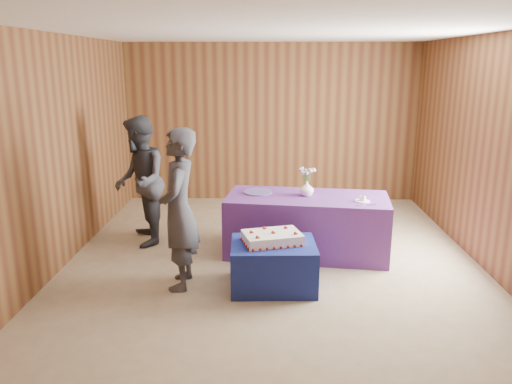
{
  "coord_description": "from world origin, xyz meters",
  "views": [
    {
      "loc": [
        -0.07,
        -5.62,
        2.38
      ],
      "look_at": [
        -0.2,
        0.1,
        0.88
      ],
      "focal_mm": 35.0,
      "sensor_mm": 36.0,
      "label": 1
    }
  ],
  "objects_px": {
    "cake_table": "(273,265)",
    "serving_table": "(307,225)",
    "sheet_cake": "(272,238)",
    "vase": "(307,189)",
    "guest_right": "(140,182)",
    "guest_left": "(179,210)"
  },
  "relations": [
    {
      "from": "guest_left",
      "to": "guest_right",
      "type": "distance_m",
      "value": 1.5
    },
    {
      "from": "serving_table",
      "to": "sheet_cake",
      "type": "bearing_deg",
      "value": -107.07
    },
    {
      "from": "sheet_cake",
      "to": "vase",
      "type": "relative_size",
      "value": 3.9
    },
    {
      "from": "serving_table",
      "to": "vase",
      "type": "xyz_separation_m",
      "value": [
        -0.01,
        0.03,
        0.47
      ]
    },
    {
      "from": "cake_table",
      "to": "guest_left",
      "type": "distance_m",
      "value": 1.18
    },
    {
      "from": "vase",
      "to": "guest_right",
      "type": "relative_size",
      "value": 0.11
    },
    {
      "from": "cake_table",
      "to": "vase",
      "type": "xyz_separation_m",
      "value": [
        0.42,
        1.04,
        0.59
      ]
    },
    {
      "from": "vase",
      "to": "sheet_cake",
      "type": "bearing_deg",
      "value": -113.35
    },
    {
      "from": "sheet_cake",
      "to": "cake_table",
      "type": "bearing_deg",
      "value": -78.68
    },
    {
      "from": "cake_table",
      "to": "serving_table",
      "type": "xyz_separation_m",
      "value": [
        0.43,
        1.01,
        0.12
      ]
    },
    {
      "from": "guest_right",
      "to": "vase",
      "type": "bearing_deg",
      "value": 66.69
    },
    {
      "from": "guest_left",
      "to": "vase",
      "type": "bearing_deg",
      "value": 123.91
    },
    {
      "from": "cake_table",
      "to": "sheet_cake",
      "type": "xyz_separation_m",
      "value": [
        -0.01,
        0.03,
        0.31
      ]
    },
    {
      "from": "sheet_cake",
      "to": "serving_table",
      "type": "bearing_deg",
      "value": 49.4
    },
    {
      "from": "vase",
      "to": "guest_right",
      "type": "xyz_separation_m",
      "value": [
        -2.16,
        0.27,
        0.01
      ]
    },
    {
      "from": "sheet_cake",
      "to": "guest_right",
      "type": "height_order",
      "value": "guest_right"
    },
    {
      "from": "cake_table",
      "to": "guest_right",
      "type": "height_order",
      "value": "guest_right"
    },
    {
      "from": "sheet_cake",
      "to": "guest_right",
      "type": "bearing_deg",
      "value": 127.1
    },
    {
      "from": "serving_table",
      "to": "guest_left",
      "type": "relative_size",
      "value": 1.16
    },
    {
      "from": "cake_table",
      "to": "serving_table",
      "type": "relative_size",
      "value": 0.45
    },
    {
      "from": "cake_table",
      "to": "vase",
      "type": "relative_size",
      "value": 4.89
    },
    {
      "from": "serving_table",
      "to": "guest_right",
      "type": "bearing_deg",
      "value": 179.35
    }
  ]
}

